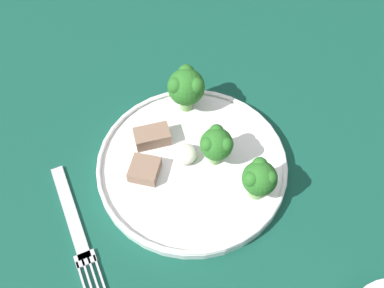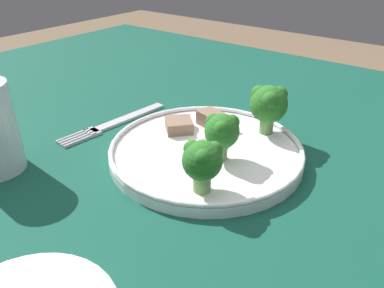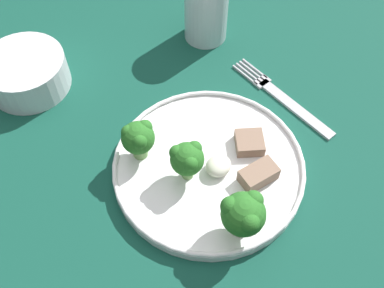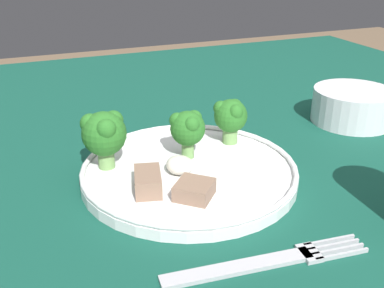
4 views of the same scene
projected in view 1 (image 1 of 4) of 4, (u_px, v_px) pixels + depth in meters
table at (204, 256)px, 0.60m from camera, size 1.30×1.17×0.75m
dinner_plate at (192, 165)px, 0.57m from camera, size 0.24×0.24×0.02m
fork at (76, 228)px, 0.53m from camera, size 0.04×0.18×0.00m
broccoli_floret_near_rim_left at (216, 144)px, 0.54m from camera, size 0.04×0.04×0.06m
broccoli_floret_center_left at (260, 178)px, 0.52m from camera, size 0.04×0.04×0.06m
broccoli_floret_back_left at (186, 87)px, 0.59m from camera, size 0.05×0.05×0.07m
meat_slice_front_slice at (153, 136)px, 0.58m from camera, size 0.05×0.04×0.02m
meat_slice_middle_slice at (145, 170)px, 0.56m from camera, size 0.05×0.05×0.02m
sauce_dollop at (185, 154)px, 0.57m from camera, size 0.03×0.03×0.02m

